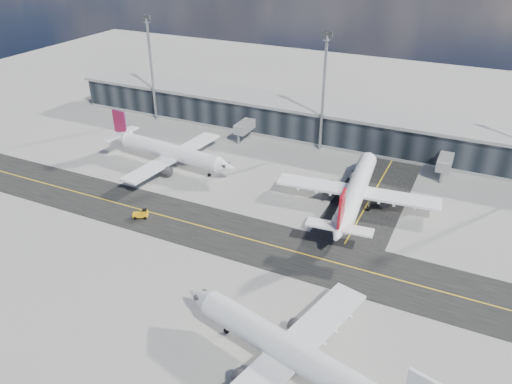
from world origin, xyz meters
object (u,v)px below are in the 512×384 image
airliner_redtail (356,191)px  service_van (355,178)px  airliner_af (169,151)px  airliner_near (297,356)px  baggage_tug (142,214)px

airliner_redtail → service_van: 12.42m
airliner_af → airliner_near: size_ratio=0.97×
service_van → baggage_tug: bearing=-167.8°
airliner_redtail → service_van: airliner_redtail is taller
airliner_redtail → baggage_tug: size_ratio=12.19×
baggage_tug → service_van: baggage_tug is taller
baggage_tug → airliner_redtail: bearing=95.0°
airliner_af → airliner_redtail: (44.60, -0.27, 0.21)m
airliner_redtail → baggage_tug: bearing=-154.3°
airliner_af → service_van: size_ratio=7.87×
airliner_af → service_van: bearing=110.6°
airliner_near → baggage_tug: airliner_near is taller
airliner_af → airliner_near: airliner_near is taller
airliner_af → service_van: airliner_af is taller
airliner_af → airliner_redtail: airliner_redtail is taller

